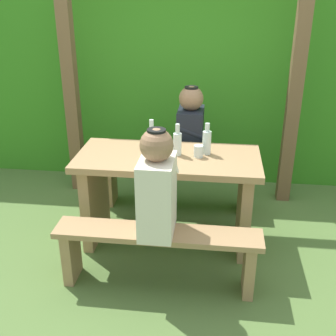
% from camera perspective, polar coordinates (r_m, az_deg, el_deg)
% --- Properties ---
extents(ground_plane, '(12.00, 12.00, 0.00)m').
position_cam_1_polar(ground_plane, '(3.55, 0.00, -9.60)').
color(ground_plane, '#506D35').
extents(hedge_backdrop, '(6.40, 1.05, 2.04)m').
position_cam_1_polar(hedge_backdrop, '(4.78, 2.59, 12.52)').
color(hedge_backdrop, '#35821E').
rests_on(hedge_backdrop, ground_plane).
extents(pergola_post_left, '(0.12, 0.12, 2.00)m').
position_cam_1_polar(pergola_post_left, '(4.16, -12.98, 9.96)').
color(pergola_post_left, brown).
rests_on(pergola_post_left, ground_plane).
extents(pergola_post_right, '(0.12, 0.12, 2.00)m').
position_cam_1_polar(pergola_post_right, '(3.98, 16.72, 8.93)').
color(pergola_post_right, brown).
rests_on(pergola_post_right, ground_plane).
extents(picnic_table, '(1.40, 0.64, 0.75)m').
position_cam_1_polar(picnic_table, '(3.30, 0.00, -2.20)').
color(picnic_table, '#9E7A51').
rests_on(picnic_table, ground_plane).
extents(bench_near, '(1.40, 0.24, 0.44)m').
position_cam_1_polar(bench_near, '(2.91, -1.40, -10.61)').
color(bench_near, '#9E7A51').
rests_on(bench_near, ground_plane).
extents(bench_far, '(1.40, 0.24, 0.44)m').
position_cam_1_polar(bench_far, '(3.89, 1.03, -1.10)').
color(bench_far, '#9E7A51').
rests_on(bench_far, ground_plane).
extents(person_white_shirt, '(0.25, 0.35, 0.72)m').
position_cam_1_polar(person_white_shirt, '(2.68, -1.53, -2.52)').
color(person_white_shirt, silver).
rests_on(person_white_shirt, bench_near).
extents(person_black_coat, '(0.25, 0.35, 0.72)m').
position_cam_1_polar(person_black_coat, '(3.71, 3.06, 5.15)').
color(person_black_coat, black).
rests_on(person_black_coat, bench_far).
extents(drinking_glass, '(0.07, 0.07, 0.09)m').
position_cam_1_polar(drinking_glass, '(3.17, 4.15, 2.29)').
color(drinking_glass, silver).
rests_on(drinking_glass, picnic_table).
extents(bottle_left, '(0.07, 0.07, 0.26)m').
position_cam_1_polar(bottle_left, '(3.24, -2.23, 3.93)').
color(bottle_left, silver).
rests_on(bottle_left, picnic_table).
extents(bottle_right, '(0.07, 0.07, 0.25)m').
position_cam_1_polar(bottle_right, '(3.21, 5.28, 3.62)').
color(bottle_right, silver).
rests_on(bottle_right, picnic_table).
extents(bottle_center, '(0.06, 0.06, 0.25)m').
position_cam_1_polar(bottle_center, '(3.18, 1.28, 3.46)').
color(bottle_center, silver).
rests_on(bottle_center, picnic_table).
extents(cell_phone, '(0.12, 0.16, 0.01)m').
position_cam_1_polar(cell_phone, '(3.30, 0.21, 2.47)').
color(cell_phone, black).
rests_on(cell_phone, picnic_table).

